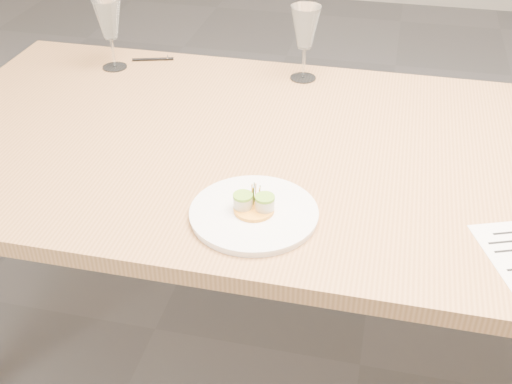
% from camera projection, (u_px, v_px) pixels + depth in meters
% --- Properties ---
extents(ground, '(7.00, 7.00, 0.00)m').
position_uv_depth(ground, '(360.00, 365.00, 1.97)').
color(ground, slate).
rests_on(ground, ground).
extents(dining_table, '(2.40, 1.00, 0.75)m').
position_uv_depth(dining_table, '(385.00, 180.00, 1.58)').
color(dining_table, tan).
rests_on(dining_table, ground).
extents(dinner_plate, '(0.27, 0.27, 0.07)m').
position_uv_depth(dinner_plate, '(254.00, 212.00, 1.34)').
color(dinner_plate, white).
rests_on(dinner_plate, dining_table).
extents(ballpoint_pen, '(0.13, 0.05, 0.01)m').
position_uv_depth(ballpoint_pen, '(153.00, 59.00, 2.02)').
color(ballpoint_pen, black).
rests_on(ballpoint_pen, dining_table).
extents(wine_glass_0, '(0.09, 0.09, 0.21)m').
position_uv_depth(wine_glass_0, '(109.00, 20.00, 1.90)').
color(wine_glass_0, white).
rests_on(wine_glass_0, dining_table).
extents(wine_glass_1, '(0.09, 0.09, 0.22)m').
position_uv_depth(wine_glass_1, '(305.00, 29.00, 1.83)').
color(wine_glass_1, white).
rests_on(wine_glass_1, dining_table).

